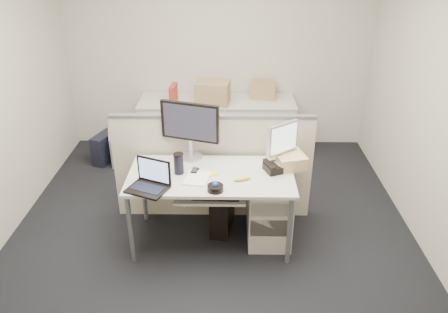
{
  "coord_description": "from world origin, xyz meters",
  "views": [
    {
      "loc": [
        0.17,
        -3.43,
        2.68
      ],
      "look_at": [
        0.12,
        0.15,
        0.84
      ],
      "focal_mm": 35.0,
      "sensor_mm": 36.0,
      "label": 1
    }
  ],
  "objects_px": {
    "desk": "(211,181)",
    "desk_phone": "(277,167)",
    "monitor_main": "(190,131)",
    "laptop": "(146,178)"
  },
  "relations": [
    {
      "from": "desk",
      "to": "desk_phone",
      "type": "height_order",
      "value": "desk_phone"
    },
    {
      "from": "monitor_main",
      "to": "laptop",
      "type": "relative_size",
      "value": 1.74
    },
    {
      "from": "laptop",
      "to": "desk_phone",
      "type": "xyz_separation_m",
      "value": [
        1.13,
        0.36,
        -0.09
      ]
    },
    {
      "from": "desk",
      "to": "laptop",
      "type": "distance_m",
      "value": 0.63
    },
    {
      "from": "monitor_main",
      "to": "desk_phone",
      "type": "relative_size",
      "value": 2.71
    },
    {
      "from": "monitor_main",
      "to": "laptop",
      "type": "distance_m",
      "value": 0.7
    },
    {
      "from": "monitor_main",
      "to": "desk_phone",
      "type": "bearing_deg",
      "value": 0.81
    },
    {
      "from": "laptop",
      "to": "desk_phone",
      "type": "bearing_deg",
      "value": 40.56
    },
    {
      "from": "monitor_main",
      "to": "desk_phone",
      "type": "height_order",
      "value": "monitor_main"
    },
    {
      "from": "desk",
      "to": "monitor_main",
      "type": "xyz_separation_m",
      "value": [
        -0.2,
        0.32,
        0.35
      ]
    }
  ]
}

